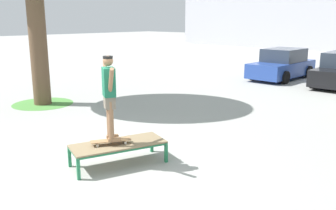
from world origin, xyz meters
TOP-DOWN VIEW (x-y plane):
  - ground_plane at (0.00, 0.00)m, footprint 120.00×120.00m
  - skate_box at (0.43, 0.26)m, footprint 1.35×2.04m
  - skateboard at (0.38, 0.12)m, footprint 0.57×0.79m
  - skater at (0.38, 0.12)m, footprint 0.91×0.57m
  - grass_patch_near_left at (-5.84, 2.00)m, footprint 2.09×2.09m
  - car_blue at (-2.20, 13.04)m, footprint 1.97×4.22m

SIDE VIEW (x-z plane):
  - ground_plane at x=0.00m, z-range 0.00..0.00m
  - grass_patch_near_left at x=-5.84m, z-range 0.00..0.01m
  - skate_box at x=0.43m, z-range 0.18..0.64m
  - skateboard at x=0.38m, z-range 0.49..0.58m
  - car_blue at x=-2.20m, z-range -0.06..1.44m
  - skater at x=0.38m, z-range 0.68..2.38m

